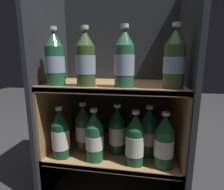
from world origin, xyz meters
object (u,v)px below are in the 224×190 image
object	(u,v)px
bottle_upper_front_2	(124,61)
bottle_lower_back_1	(117,131)
bottle_lower_front_1	(94,138)
bottle_lower_back_0	(84,129)
bottle_upper_front_1	(86,61)
bottle_lower_back_2	(149,133)
bottle_upper_front_3	(174,60)
bottle_upper_front_0	(55,60)
bottle_lower_front_3	(164,143)
bottle_lower_front_2	(135,141)
bottle_lower_front_0	(60,135)

from	to	relation	value
bottle_upper_front_2	bottle_lower_back_1	distance (m)	0.35
bottle_lower_front_1	bottle_lower_back_0	xyz separation A→B (m)	(-0.08, 0.09, -0.00)
bottle_upper_front_1	bottle_lower_back_2	size ratio (longest dim) A/B	1.00
bottle_upper_front_2	bottle_lower_back_1	size ratio (longest dim) A/B	1.00
bottle_upper_front_1	bottle_upper_front_3	distance (m)	0.35
bottle_upper_front_0	bottle_upper_front_1	distance (m)	0.13
bottle_upper_front_0	bottle_upper_front_2	size ratio (longest dim) A/B	1.00
bottle_lower_front_1	bottle_lower_front_3	size ratio (longest dim) A/B	1.00
bottle_upper_front_3	bottle_lower_back_1	bearing A→B (deg)	158.85
bottle_lower_front_3	bottle_upper_front_0	bearing A→B (deg)	180.00
bottle_lower_front_2	bottle_upper_front_2	bearing A→B (deg)	-180.00
bottle_upper_front_0	bottle_lower_back_2	distance (m)	0.53
bottle_upper_front_0	bottle_upper_front_1	size ratio (longest dim) A/B	1.00
bottle_upper_front_1	bottle_upper_front_2	xyz separation A→B (m)	(0.16, -0.00, -0.00)
bottle_lower_back_0	bottle_lower_back_2	bearing A→B (deg)	0.00
bottle_lower_front_0	bottle_lower_back_1	xyz separation A→B (m)	(0.25, 0.09, 0.00)
bottle_lower_front_1	bottle_lower_back_0	world-z (taller)	same
bottle_lower_front_3	bottle_lower_back_1	world-z (taller)	same
bottle_upper_front_0	bottle_lower_back_1	world-z (taller)	bottle_upper_front_0
bottle_upper_front_2	bottle_lower_back_0	size ratio (longest dim) A/B	1.00
bottle_upper_front_0	bottle_lower_front_3	size ratio (longest dim) A/B	1.00
bottle_upper_front_2	bottle_lower_front_0	world-z (taller)	bottle_upper_front_2
bottle_lower_front_0	bottle_lower_back_1	distance (m)	0.27
bottle_upper_front_2	bottle_upper_front_3	world-z (taller)	same
bottle_lower_front_2	bottle_lower_back_0	world-z (taller)	same
bottle_upper_front_2	bottle_lower_back_0	distance (m)	0.41
bottle_lower_front_1	bottle_lower_front_2	xyz separation A→B (m)	(0.18, 0.00, -0.00)
bottle_lower_front_0	bottle_lower_back_2	xyz separation A→B (m)	(0.40, 0.09, 0.00)
bottle_lower_front_3	bottle_upper_front_2	bearing A→B (deg)	180.00
bottle_lower_front_2	bottle_upper_front_3	bearing A→B (deg)	-0.00
bottle_upper_front_0	bottle_lower_front_2	world-z (taller)	bottle_upper_front_0
bottle_upper_front_1	bottle_lower_back_1	world-z (taller)	bottle_upper_front_1
bottle_lower_front_2	bottle_lower_front_3	distance (m)	0.12
bottle_upper_front_1	bottle_lower_front_1	world-z (taller)	bottle_upper_front_1
bottle_upper_front_0	bottle_lower_front_0	bearing A→B (deg)	-0.00
bottle_lower_front_1	bottle_lower_back_1	size ratio (longest dim) A/B	1.00
bottle_upper_front_1	bottle_upper_front_3	bearing A→B (deg)	-0.00
bottle_lower_back_1	bottle_lower_back_0	bearing A→B (deg)	180.00
bottle_upper_front_2	bottle_lower_front_3	bearing A→B (deg)	-0.00
bottle_lower_front_1	bottle_lower_back_1	world-z (taller)	same
bottle_lower_front_2	bottle_lower_back_1	xyz separation A→B (m)	(-0.09, 0.09, 0.00)
bottle_lower_front_1	bottle_lower_front_2	world-z (taller)	same
bottle_upper_front_0	bottle_upper_front_3	size ratio (longest dim) A/B	1.00
bottle_upper_front_3	bottle_lower_front_0	world-z (taller)	bottle_upper_front_3
bottle_upper_front_3	bottle_lower_back_1	distance (m)	0.42
bottle_lower_front_3	bottle_lower_front_0	bearing A→B (deg)	180.00
bottle_lower_back_0	bottle_lower_back_2	xyz separation A→B (m)	(0.32, 0.00, 0.00)
bottle_lower_back_0	bottle_lower_front_3	bearing A→B (deg)	-13.07
bottle_upper_front_0	bottle_lower_front_0	world-z (taller)	bottle_upper_front_0
bottle_upper_front_2	bottle_lower_front_1	distance (m)	0.36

